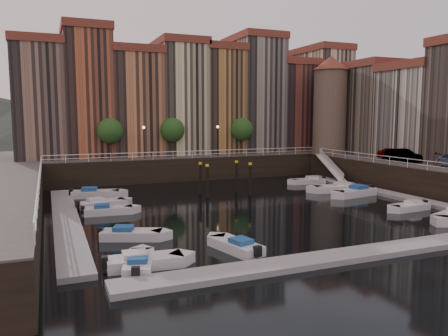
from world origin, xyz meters
name	(u,v)px	position (x,y,z in m)	size (l,w,h in m)	color
ground	(244,204)	(0.00, 0.00, 0.00)	(200.00, 200.00, 0.00)	black
quay_far	(172,162)	(0.00, 26.00, 1.50)	(80.00, 20.00, 3.00)	black
dock_left	(66,219)	(-16.20, -1.00, 0.17)	(2.00, 28.00, 0.35)	gray
dock_right	(384,193)	(16.20, -1.00, 0.17)	(2.00, 28.00, 0.35)	gray
dock_near	(362,253)	(0.00, -17.00, 0.17)	(30.00, 2.00, 0.35)	gray
mountains	(108,118)	(1.72, 110.00, 7.92)	(145.00, 100.00, 18.00)	#2D382D
far_terrace	(198,99)	(3.31, 23.50, 10.95)	(48.70, 10.30, 17.50)	#826553
right_terrace	(425,107)	(26.50, 3.80, 9.56)	(9.30, 24.30, 14.00)	#706554
corner_tower	(330,104)	(20.00, 14.50, 10.19)	(5.20, 5.20, 13.80)	#6B5B4C
promenade_trees	(177,130)	(-1.33, 18.20, 6.58)	(21.20, 3.20, 5.20)	black
street_lamps	(182,136)	(-1.00, 17.20, 5.90)	(10.36, 0.36, 4.18)	black
railings	(225,160)	(0.00, 4.88, 3.79)	(36.08, 34.04, 0.52)	white
gangway	(330,166)	(17.10, 10.00, 1.92)	(2.78, 8.32, 3.73)	white
mooring_pilings	(224,179)	(0.22, 5.71, 1.65)	(5.15, 2.89, 3.78)	black
boat_left_0	(143,262)	(-12.65, -13.99, 0.34)	(4.51, 1.91, 1.02)	silver
boat_left_1	(130,234)	(-12.32, -8.03, 0.34)	(4.41, 2.98, 1.00)	silver
boat_left_2	(107,210)	(-12.78, 0.48, 0.33)	(4.36, 1.92, 0.99)	silver
boat_left_3	(101,204)	(-12.98, 3.40, 0.35)	(4.67, 2.53, 1.04)	silver
boat_left_4	(95,194)	(-12.97, 9.01, 0.39)	(5.16, 2.83, 1.16)	silver
boat_right_1	(410,207)	(12.66, -8.16, 0.32)	(4.15, 1.77, 0.94)	silver
boat_right_2	(355,192)	(12.71, -0.53, 0.41)	(5.36, 2.70, 1.20)	silver
boat_right_3	(337,189)	(12.39, 2.09, 0.41)	(5.37, 3.30, 1.21)	silver
boat_right_4	(309,181)	(12.96, 8.61, 0.34)	(4.44, 2.10, 1.00)	silver
boat_near_0	(139,263)	(-12.91, -14.11, 0.32)	(2.48, 4.18, 0.94)	silver
boat_near_1	(236,246)	(-6.61, -13.23, 0.33)	(2.53, 4.39, 0.98)	silver
car_a	(393,155)	(21.97, 3.97, 3.74)	(1.75, 4.35, 1.48)	gray
car_b	(403,156)	(21.20, 1.65, 3.75)	(1.60, 4.58, 1.51)	gray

